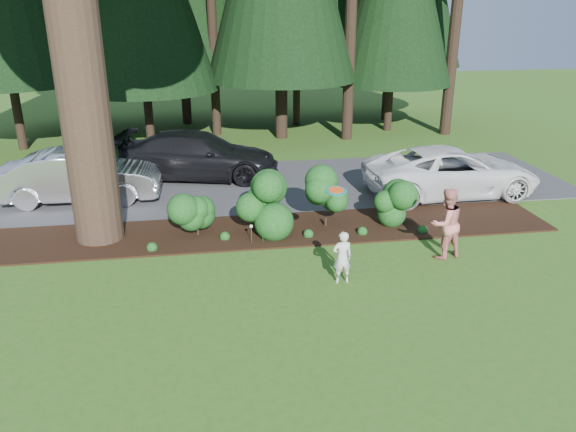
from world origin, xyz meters
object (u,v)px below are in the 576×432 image
object	(u,v)px
car_dark_suv	(199,155)
child	(342,257)
frisbee	(336,191)
car_white_suv	(451,171)
adult	(446,223)
car_silver_wagon	(80,176)

from	to	relation	value
car_dark_suv	child	world-z (taller)	car_dark_suv
car_dark_suv	child	size ratio (longest dim) A/B	4.58
frisbee	child	bearing A→B (deg)	3.56
car_white_suv	frisbee	bearing A→B (deg)	135.04
child	adult	distance (m)	3.02
child	car_white_suv	bearing A→B (deg)	-135.58
car_white_suv	car_dark_suv	bearing A→B (deg)	67.13
car_dark_suv	adult	bearing A→B (deg)	-130.32
child	adult	bearing A→B (deg)	-164.78
adult	car_silver_wagon	bearing A→B (deg)	-45.32
car_silver_wagon	child	xyz separation A→B (m)	(6.88, -6.73, -0.22)
car_dark_suv	car_white_suv	bearing A→B (deg)	-99.27
car_dark_suv	child	xyz separation A→B (m)	(3.13, -8.74, -0.23)
car_white_suv	adult	bearing A→B (deg)	152.82
car_silver_wagon	child	size ratio (longest dim) A/B	3.96
car_silver_wagon	adult	distance (m)	11.32
child	adult	world-z (taller)	adult
car_silver_wagon	car_dark_suv	bearing A→B (deg)	-61.15
car_dark_suv	adult	size ratio (longest dim) A/B	3.16
adult	child	bearing A→B (deg)	3.74
car_silver_wagon	car_dark_suv	size ratio (longest dim) A/B	0.87
car_silver_wagon	adult	xyz separation A→B (m)	(9.73, -5.79, 0.06)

